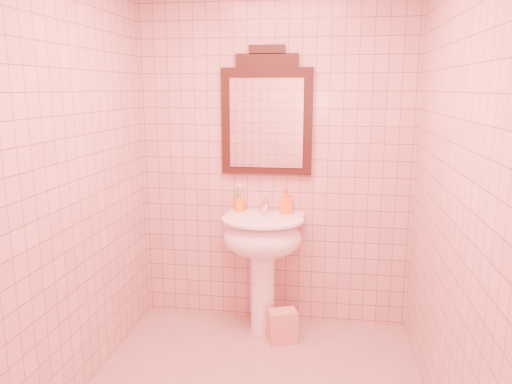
% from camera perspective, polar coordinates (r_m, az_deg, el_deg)
% --- Properties ---
extents(back_wall, '(2.00, 0.02, 2.50)m').
position_cam_1_polar(back_wall, '(3.65, 2.06, 3.79)').
color(back_wall, '#D89F96').
rests_on(back_wall, floor).
extents(pedestal_sink, '(0.58, 0.58, 0.86)m').
position_cam_1_polar(pedestal_sink, '(3.56, 0.76, -6.11)').
color(pedestal_sink, white).
rests_on(pedestal_sink, floor).
extents(faucet, '(0.04, 0.16, 0.11)m').
position_cam_1_polar(faucet, '(3.63, 1.06, -1.56)').
color(faucet, white).
rests_on(faucet, pedestal_sink).
extents(mirror, '(0.65, 0.06, 0.91)m').
position_cam_1_polar(mirror, '(3.60, 1.24, 8.69)').
color(mirror, black).
rests_on(mirror, back_wall).
extents(toothbrush_cup, '(0.08, 0.08, 0.18)m').
position_cam_1_polar(toothbrush_cup, '(3.69, -1.93, -1.41)').
color(toothbrush_cup, orange).
rests_on(toothbrush_cup, pedestal_sink).
extents(soap_dispenser, '(0.09, 0.09, 0.18)m').
position_cam_1_polar(soap_dispenser, '(3.62, 3.46, -1.07)').
color(soap_dispenser, '#FF5F15').
rests_on(soap_dispenser, pedestal_sink).
extents(towel, '(0.23, 0.19, 0.24)m').
position_cam_1_polar(towel, '(3.63, 3.04, -15.07)').
color(towel, '#EE9F8C').
rests_on(towel, floor).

